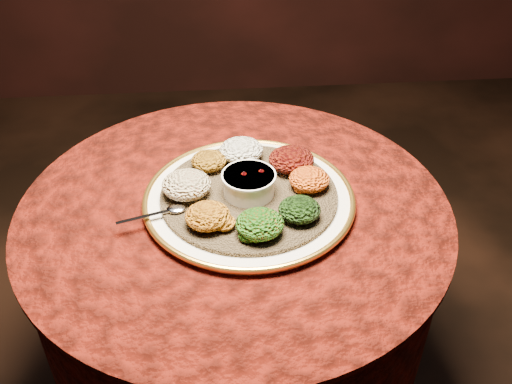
{
  "coord_description": "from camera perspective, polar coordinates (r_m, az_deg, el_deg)",
  "views": [
    {
      "loc": [
        -0.04,
        -0.99,
        1.52
      ],
      "look_at": [
        0.05,
        0.01,
        0.76
      ],
      "focal_mm": 40.0,
      "sensor_mm": 36.0,
      "label": 1
    }
  ],
  "objects": [
    {
      "name": "portion_mixveg",
      "position": [
        1.13,
        0.38,
        -3.21
      ],
      "size": [
        0.1,
        0.09,
        0.05
      ],
      "primitive_type": "ellipsoid",
      "color": "#982309",
      "rests_on": "injera"
    },
    {
      "name": "portion_kitfo",
      "position": [
        1.32,
        3.56,
        3.26
      ],
      "size": [
        0.11,
        0.1,
        0.05
      ],
      "primitive_type": "ellipsoid",
      "color": "black",
      "rests_on": "injera"
    },
    {
      "name": "portion_tikil",
      "position": [
        1.26,
        5.36,
        1.27
      ],
      "size": [
        0.09,
        0.09,
        0.04
      ],
      "primitive_type": "ellipsoid",
      "color": "#A35F0D",
      "rests_on": "injera"
    },
    {
      "name": "portion_kik",
      "position": [
        1.16,
        -4.86,
        -2.4
      ],
      "size": [
        0.09,
        0.09,
        0.04
      ],
      "primitive_type": "ellipsoid",
      "color": "#B2690F",
      "rests_on": "injera"
    },
    {
      "name": "portion_shiro",
      "position": [
        1.32,
        -4.75,
        3.14
      ],
      "size": [
        0.08,
        0.08,
        0.04
      ],
      "primitive_type": "ellipsoid",
      "color": "#946011",
      "rests_on": "injera"
    },
    {
      "name": "table",
      "position": [
        1.39,
        -2.02,
        -7.05
      ],
      "size": [
        0.96,
        0.96,
        0.73
      ],
      "color": "black",
      "rests_on": "ground"
    },
    {
      "name": "portion_gomen",
      "position": [
        1.18,
        4.37,
        -1.75
      ],
      "size": [
        0.09,
        0.08,
        0.04
      ],
      "primitive_type": "ellipsoid",
      "color": "black",
      "rests_on": "injera"
    },
    {
      "name": "platter",
      "position": [
        1.26,
        -0.71,
        -0.65
      ],
      "size": [
        0.49,
        0.49,
        0.02
      ],
      "rotation": [
        0.0,
        0.0,
        0.08
      ],
      "color": "white",
      "rests_on": "table"
    },
    {
      "name": "spoon",
      "position": [
        1.21,
        -8.49,
        -1.79
      ],
      "size": [
        0.14,
        0.06,
        0.01
      ],
      "rotation": [
        0.0,
        0.0,
        -2.84
      ],
      "color": "silver",
      "rests_on": "injera"
    },
    {
      "name": "injera",
      "position": [
        1.26,
        -0.71,
        -0.26
      ],
      "size": [
        0.45,
        0.45,
        0.01
      ],
      "primitive_type": "cylinder",
      "rotation": [
        0.0,
        0.0,
        -0.16
      ],
      "color": "brown",
      "rests_on": "platter"
    },
    {
      "name": "portion_timatim",
      "position": [
        1.24,
        -6.96,
        0.73
      ],
      "size": [
        0.11,
        0.1,
        0.05
      ],
      "primitive_type": "ellipsoid",
      "color": "#710607",
      "rests_on": "injera"
    },
    {
      "name": "portion_ayib",
      "position": [
        1.35,
        -1.47,
        4.2
      ],
      "size": [
        0.1,
        0.1,
        0.05
      ],
      "primitive_type": "ellipsoid",
      "color": "white",
      "rests_on": "injera"
    },
    {
      "name": "stew_bowl",
      "position": [
        1.24,
        -0.72,
        0.97
      ],
      "size": [
        0.12,
        0.12,
        0.05
      ],
      "color": "white",
      "rests_on": "injera"
    }
  ]
}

